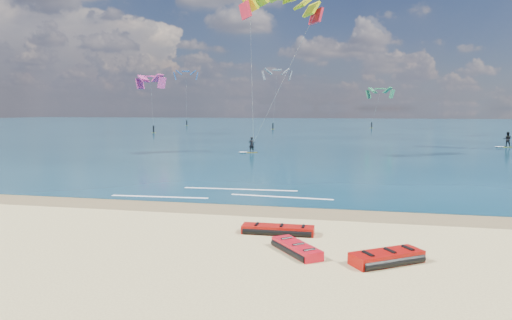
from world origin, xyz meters
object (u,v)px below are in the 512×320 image
(packed_kite_right, at_px, (387,263))
(packed_kite_left, at_px, (278,234))
(kitesurfer_main, at_px, (267,68))
(packed_kite_mid, at_px, (296,253))

(packed_kite_right, bearing_deg, packed_kite_left, 111.60)
(packed_kite_left, relative_size, packed_kite_right, 1.16)
(packed_kite_left, bearing_deg, kitesurfer_main, 100.30)
(kitesurfer_main, bearing_deg, packed_kite_mid, -100.82)
(packed_kite_right, bearing_deg, kitesurfer_main, 72.98)
(kitesurfer_main, bearing_deg, packed_kite_right, -96.11)
(packed_kite_left, distance_m, kitesurfer_main, 30.33)
(packed_kite_right, bearing_deg, packed_kite_mid, 137.24)
(packed_kite_mid, bearing_deg, kitesurfer_main, 154.47)
(packed_kite_left, height_order, packed_kite_right, packed_kite_right)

